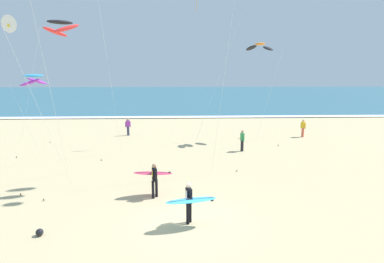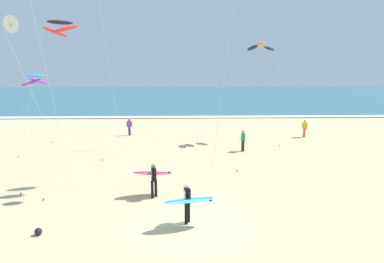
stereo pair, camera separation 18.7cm
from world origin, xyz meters
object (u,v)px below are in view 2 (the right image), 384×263
Objects in this scene: surfer_trailing at (188,200)px; bystander_yellow_top at (305,128)px; surfer_lead at (153,176)px; kite_arc_amber_mid at (261,47)px; bystander_green_top at (243,141)px; kite_delta_ivory_distant at (12,25)px; kite_arc_cobalt_outer at (35,80)px; kite_arc_charcoal_far at (60,28)px; beach_ball at (38,232)px; bystander_purple_top at (129,127)px.

bystander_yellow_top is (10.61, 16.47, -0.23)m from surfer_trailing.
surfer_lead is 0.25× the size of kite_arc_amber_mid.
surfer_lead is 3.45m from surfer_trailing.
kite_delta_ivory_distant is at bearing 167.93° from bystander_green_top.
surfer_trailing is 0.37× the size of kite_arc_cobalt_outer.
beach_ball is at bearing -84.50° from kite_arc_charcoal_far.
surfer_lead is at bearing -21.10° from kite_arc_charcoal_far.
bystander_purple_top is (1.08, 12.93, -7.27)m from kite_arc_charcoal_far.
bystander_purple_top is at bearing 14.70° from kite_delta_ivory_distant.
kite_arc_amber_mid is at bearing 40.72° from kite_arc_charcoal_far.
bystander_yellow_top is 8.00m from bystander_green_top.
kite_arc_charcoal_far is at bearing 95.50° from beach_ball.
kite_delta_ivory_distant reaches higher than beach_ball.
bystander_purple_top is 1.00× the size of bystander_green_top.
surfer_lead is at bearing -45.84° from kite_delta_ivory_distant.
surfer_lead is 1.26× the size of bystander_purple_top.
beach_ball is (-16.27, -17.15, -0.67)m from bystander_yellow_top.
beach_ball is at bearing -126.34° from kite_arc_amber_mid.
kite_delta_ivory_distant is (-7.53, 10.67, 1.38)m from kite_arc_charcoal_far.
surfer_lead is 0.20× the size of kite_delta_ivory_distant.
surfer_lead is 7.17× the size of beach_ball.
bystander_purple_top is at bearing 54.11° from kite_arc_cobalt_outer.
beach_ball is (8.05, -16.14, -9.32)m from kite_delta_ivory_distant.
bystander_yellow_top is (16.79, 11.68, -7.27)m from kite_arc_charcoal_far.
surfer_trailing is 1.33× the size of bystander_yellow_top.
kite_delta_ivory_distant is 36.39× the size of beach_ball.
surfer_lead is at bearing -124.47° from bystander_green_top.
kite_arc_cobalt_outer is at bearing 111.77° from beach_ball.
kite_arc_amber_mid is 5.10× the size of bystander_yellow_top.
bystander_yellow_top is at bearing 15.54° from kite_arc_cobalt_outer.
kite_arc_charcoal_far is at bearing 158.90° from surfer_lead.
surfer_trailing is at bearing 6.83° from beach_ball.
beach_ball is (4.54, -11.36, -5.19)m from kite_arc_cobalt_outer.
beach_ball is (-11.87, -16.13, -7.64)m from kite_arc_amber_mid.
surfer_trailing is 0.25× the size of kite_arc_charcoal_far.
kite_arc_cobalt_outer is at bearing -176.29° from bystander_green_top.
kite_arc_cobalt_outer is 13.29m from beach_ball.
kite_arc_charcoal_far reaches higher than kite_arc_amber_mid.
kite_arc_amber_mid is 0.96× the size of kite_arc_charcoal_far.
kite_delta_ivory_distant is at bearing -165.30° from bystander_purple_top.
bystander_green_top is at bearing 69.92° from surfer_trailing.
bystander_yellow_top is (4.40, 1.02, -6.96)m from kite_arc_amber_mid.
kite_arc_amber_mid is 0.80× the size of kite_delta_ivory_distant.
bystander_yellow_top is 15.76m from bystander_purple_top.
kite_arc_cobalt_outer is 3.59× the size of bystander_yellow_top.
beach_ball is at bearing -137.19° from surfer_lead.
kite_arc_amber_mid is at bearing -166.98° from bystander_yellow_top.
bystander_yellow_top reaches higher than beach_ball.
surfer_trailing is at bearing -48.43° from kite_delta_ivory_distant.
kite_arc_charcoal_far is at bearing -55.77° from kite_arc_cobalt_outer.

